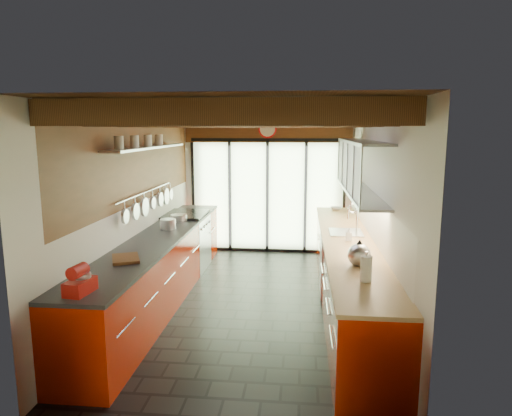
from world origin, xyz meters
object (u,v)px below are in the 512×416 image
Objects in this scene: stand_mixer at (80,282)px; kettle at (359,253)px; bowl at (336,208)px; paper_towel at (366,269)px; soap_bottle at (349,234)px.

kettle is (2.54, 1.10, 0.02)m from stand_mixer.
stand_mixer is 5.16m from bowl.
kettle is 1.63× the size of bowl.
kettle reaches higher than bowl.
kettle is at bearing -90.00° from bowl.
bowl is (0.00, 3.93, -0.10)m from paper_towel.
soap_bottle is (2.54, 2.18, -0.02)m from stand_mixer.
bowl is at bearing 90.00° from paper_towel.
paper_towel is 1.62m from soap_bottle.
paper_towel is (-0.00, -0.54, -0.00)m from kettle.
kettle is at bearing 90.00° from paper_towel.
paper_towel is (2.54, 0.56, 0.02)m from stand_mixer.
paper_towel is 1.44× the size of bowl.
kettle is 3.39m from bowl.
paper_towel is at bearing -90.00° from kettle.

